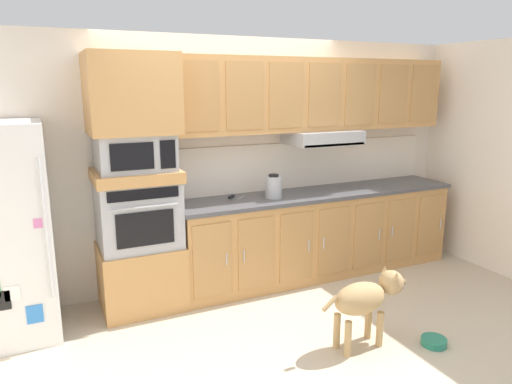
% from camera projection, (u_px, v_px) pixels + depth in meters
% --- Properties ---
extents(ground_plane, '(9.60, 9.60, 0.00)m').
position_uv_depth(ground_plane, '(271.00, 319.00, 4.19)').
color(ground_plane, beige).
extents(back_kitchen_wall, '(6.20, 0.12, 2.50)m').
position_uv_depth(back_kitchen_wall, '(224.00, 162.00, 4.89)').
color(back_kitchen_wall, silver).
rests_on(back_kitchen_wall, ground).
extents(side_panel_right, '(0.12, 7.10, 2.50)m').
position_uv_depth(side_panel_right, '(505.00, 159.00, 5.06)').
color(side_panel_right, white).
rests_on(side_panel_right, ground).
extents(refrigerator, '(0.76, 0.73, 1.76)m').
position_uv_depth(refrigerator, '(0.00, 234.00, 3.74)').
color(refrigerator, white).
rests_on(refrigerator, ground).
extents(oven_base_cabinet, '(0.74, 0.62, 0.60)m').
position_uv_depth(oven_base_cabinet, '(142.00, 276.00, 4.39)').
color(oven_base_cabinet, tan).
rests_on(oven_base_cabinet, ground).
extents(built_in_oven, '(0.70, 0.62, 0.60)m').
position_uv_depth(built_in_oven, '(138.00, 214.00, 4.25)').
color(built_in_oven, '#A8AAAF').
rests_on(built_in_oven, oven_base_cabinet).
extents(appliance_mid_shelf, '(0.74, 0.62, 0.10)m').
position_uv_depth(appliance_mid_shelf, '(136.00, 175.00, 4.17)').
color(appliance_mid_shelf, tan).
rests_on(appliance_mid_shelf, built_in_oven).
extents(microwave, '(0.64, 0.54, 0.32)m').
position_uv_depth(microwave, '(135.00, 152.00, 4.13)').
color(microwave, '#A8AAAF').
rests_on(microwave, appliance_mid_shelf).
extents(appliance_upper_cabinet, '(0.74, 0.62, 0.68)m').
position_uv_depth(appliance_upper_cabinet, '(131.00, 94.00, 4.02)').
color(appliance_upper_cabinet, tan).
rests_on(appliance_upper_cabinet, microwave).
extents(lower_cabinet_run, '(3.10, 0.63, 0.88)m').
position_uv_depth(lower_cabinet_run, '(318.00, 234.00, 5.14)').
color(lower_cabinet_run, tan).
rests_on(lower_cabinet_run, ground).
extents(countertop_slab, '(3.14, 0.64, 0.04)m').
position_uv_depth(countertop_slab, '(319.00, 193.00, 5.04)').
color(countertop_slab, '#4C4C51').
rests_on(countertop_slab, lower_cabinet_run).
extents(backsplash_panel, '(3.14, 0.02, 0.50)m').
position_uv_depth(backsplash_panel, '(306.00, 164.00, 5.24)').
color(backsplash_panel, white).
rests_on(backsplash_panel, countertop_slab).
extents(upper_cabinet_with_hood, '(3.10, 0.48, 0.88)m').
position_uv_depth(upper_cabinet_with_hood, '(316.00, 97.00, 4.93)').
color(upper_cabinet_with_hood, tan).
rests_on(upper_cabinet_with_hood, backsplash_panel).
extents(screwdriver, '(0.17, 0.17, 0.03)m').
position_uv_depth(screwdriver, '(232.00, 197.00, 4.74)').
color(screwdriver, black).
rests_on(screwdriver, countertop_slab).
extents(electric_kettle, '(0.17, 0.17, 0.24)m').
position_uv_depth(electric_kettle, '(274.00, 187.00, 4.73)').
color(electric_kettle, '#A8AAAF').
rests_on(electric_kettle, countertop_slab).
extents(dog, '(0.83, 0.27, 0.60)m').
position_uv_depth(dog, '(367.00, 298.00, 3.70)').
color(dog, tan).
rests_on(dog, ground).
extents(dog_food_bowl, '(0.20, 0.20, 0.06)m').
position_uv_depth(dog_food_bowl, '(434.00, 341.00, 3.77)').
color(dog_food_bowl, '#267F66').
rests_on(dog_food_bowl, ground).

